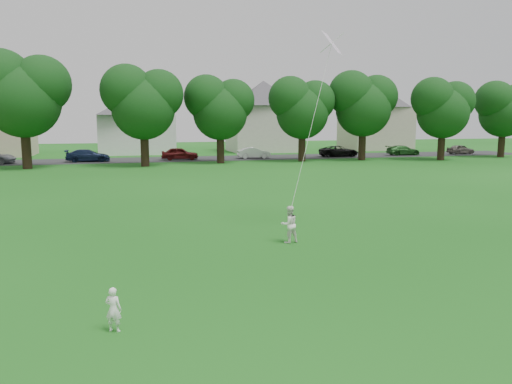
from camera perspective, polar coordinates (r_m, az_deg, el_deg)
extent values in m
plane|color=#135313|center=(11.58, -6.55, -13.11)|extent=(160.00, 160.00, 0.00)
cube|color=#2D2D30|center=(52.87, -13.12, 3.60)|extent=(90.00, 7.00, 0.01)
imported|color=white|center=(10.61, -15.98, -12.78)|extent=(0.40, 0.34, 0.92)
imported|color=white|center=(17.15, 3.81, -3.71)|extent=(0.71, 0.60, 1.28)
plane|color=silver|center=(19.85, 8.68, 16.51)|extent=(1.15, 1.23, 0.84)
cylinder|color=white|center=(18.20, 6.38, 7.60)|extent=(0.01, 0.01, 6.93)
cylinder|color=black|center=(46.52, -24.79, 4.79)|extent=(0.77, 0.77, 3.85)
cylinder|color=black|center=(45.56, -12.60, 5.05)|extent=(0.74, 0.74, 3.46)
cylinder|color=black|center=(47.84, -4.08, 5.24)|extent=(0.72, 0.72, 3.22)
cylinder|color=black|center=(50.01, 5.27, 5.37)|extent=(0.72, 0.72, 3.23)
cylinder|color=black|center=(52.49, 12.04, 5.51)|extent=(0.74, 0.74, 3.50)
cylinder|color=black|center=(54.73, 20.42, 5.14)|extent=(0.72, 0.72, 3.25)
cylinder|color=black|center=(61.62, 26.25, 5.10)|extent=(0.72, 0.72, 3.22)
imported|color=#121E3B|center=(51.92, -18.66, 3.97)|extent=(4.22, 1.74, 1.22)
imported|color=#531011|center=(52.09, -8.70, 4.37)|extent=(3.90, 1.83, 1.29)
imported|color=silver|center=(53.50, -0.25, 4.50)|extent=(3.58, 1.42, 1.16)
imported|color=black|center=(56.76, 9.45, 4.63)|extent=(4.41, 2.14, 1.21)
imported|color=#1D531B|center=(60.52, 16.47, 4.59)|extent=(3.97, 1.81, 1.13)
imported|color=#6E665D|center=(64.85, 22.34, 4.54)|extent=(3.37, 1.50, 1.13)
cube|color=white|center=(62.72, -13.47, 6.43)|extent=(8.84, 7.05, 4.64)
pyramid|color=#474449|center=(62.76, -13.63, 10.87)|extent=(12.75, 12.75, 2.55)
cube|color=beige|center=(65.08, 0.85, 7.23)|extent=(8.53, 7.51, 5.81)
pyramid|color=#474449|center=(65.24, 0.86, 12.60)|extent=(12.31, 12.31, 3.20)
cube|color=beige|center=(71.07, 13.47, 7.08)|extent=(8.44, 6.70, 5.74)
pyramid|color=#474449|center=(71.21, 13.64, 11.93)|extent=(12.18, 12.18, 3.16)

